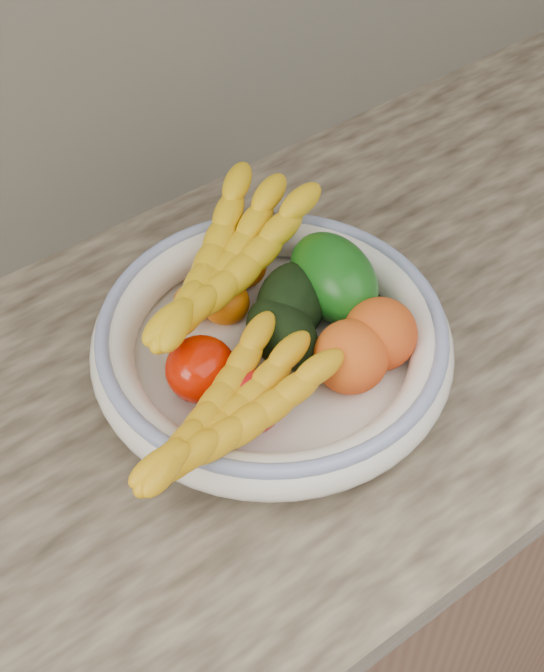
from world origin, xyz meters
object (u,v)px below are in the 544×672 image
at_px(green_mango, 333,279).
at_px(banana_bunch_front, 229,419).
at_px(fruit_bowl, 272,343).
at_px(banana_bunch_back, 224,272).

distance_m(green_mango, banana_bunch_front, 0.23).
bearing_deg(green_mango, fruit_bowl, -164.96).
xyz_separation_m(banana_bunch_back, banana_bunch_front, (-0.11, -0.16, -0.01)).
height_order(green_mango, banana_bunch_back, banana_bunch_back).
xyz_separation_m(fruit_bowl, banana_bunch_front, (-0.11, -0.08, 0.03)).
height_order(fruit_bowl, green_mango, green_mango).
height_order(green_mango, banana_bunch_front, green_mango).
relative_size(fruit_bowl, banana_bunch_front, 1.44).
bearing_deg(banana_bunch_front, fruit_bowl, 18.84).
bearing_deg(green_mango, banana_bunch_front, -150.07).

